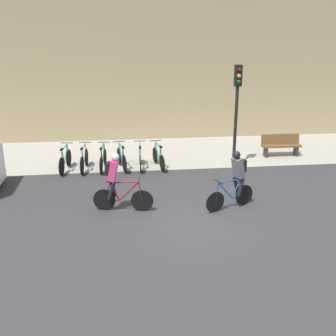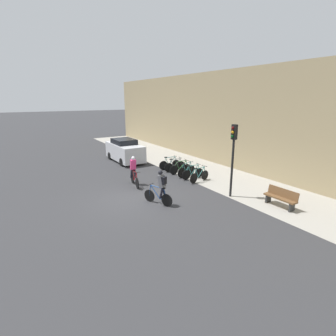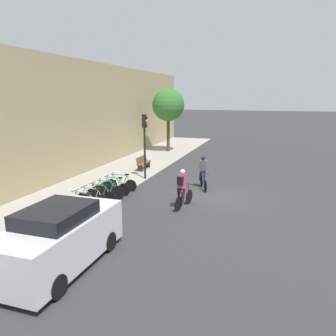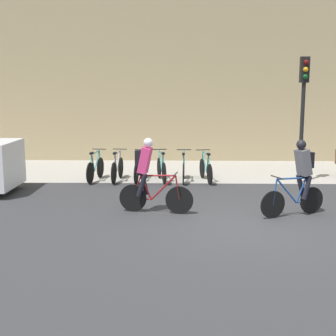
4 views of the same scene
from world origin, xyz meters
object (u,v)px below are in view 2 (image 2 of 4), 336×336
Objects in this scene: parked_bike_0 at (170,164)px; traffic_light_pole at (233,148)px; parked_bike_5 at (199,176)px; cyclist_pink at (134,170)px; parked_bike_3 at (186,170)px; bench at (281,197)px; parked_bike_2 at (180,168)px; parked_bike_4 at (193,173)px; parked_car at (125,151)px; cyclist_grey at (161,187)px; parked_bike_1 at (175,166)px.

parked_bike_0 is 6.75m from traffic_light_pole.
parked_bike_0 is 1.01× the size of parked_bike_5.
cyclist_pink is 3.80m from parked_bike_3.
bench is at bearing 25.20° from traffic_light_pole.
parked_bike_4 is (1.39, 0.00, 0.00)m from parked_bike_2.
cyclist_pink is 3.83m from parked_bike_2.
parked_car is at bearing -166.45° from parked_bike_5.
parked_car is (-6.85, -1.82, 0.51)m from parked_bike_4.
bench is 0.37× the size of parked_car.
cyclist_grey is 4.75m from parked_bike_4.
traffic_light_pole is at bearing 38.64° from cyclist_pink.
cyclist_grey reaches higher than parked_bike_4.
traffic_light_pole reaches higher than parked_bike_2.
parked_bike_2 is 7.30m from bench.
parked_bike_5 is at bearing 116.23° from cyclist_grey.
parked_bike_5 is at bearing -0.01° from parked_bike_0.
bench is (7.94, 0.88, 0.07)m from parked_bike_1.
parked_bike_5 is at bearing 176.24° from traffic_light_pole.
parked_bike_3 is at bearing 177.45° from traffic_light_pole.
parked_bike_4 reaches higher than bench.
cyclist_pink is at bearing -141.36° from traffic_light_pole.
traffic_light_pole reaches higher than parked_bike_0.
parked_car is at bearing -165.12° from parked_bike_4.
parked_bike_1 is (-4.72, 3.91, -0.55)m from cyclist_grey.
parked_car is (-5.97, 1.94, -0.05)m from cyclist_pink.
bench is at bearing 56.06° from cyclist_grey.
parked_bike_1 is 1.01× the size of parked_bike_4.
traffic_light_pole is at bearing -2.55° from parked_bike_3.
parked_bike_3 is 0.37× the size of parked_car.
traffic_light_pole is (5.67, -0.19, 2.23)m from parked_bike_1.
parked_bike_2 is 1.39m from parked_bike_4.
parked_car reaches higher than parked_bike_5.
parked_bike_5 reaches higher than bench.
parked_bike_3 is 4.83m from traffic_light_pole.
bench is at bearing 7.62° from parked_bike_3.
cyclist_grey is at bearing -49.68° from parked_bike_3.
parked_bike_3 is at bearing -172.38° from bench.
parked_bike_4 reaches higher than parked_bike_2.
parked_car is (-10.43, -1.63, -1.74)m from traffic_light_pole.
traffic_light_pole is 10.70m from parked_car.
parked_bike_2 is (-0.52, 3.76, -0.56)m from cyclist_pink.
parked_bike_3 is at bearing 16.48° from parked_car.
traffic_light_pole reaches higher than parked_bike_4.
parked_bike_5 is at bearing -0.00° from parked_bike_2.
parked_bike_1 is at bearing 179.98° from parked_bike_5.
parked_bike_0 is at bearing 179.97° from parked_bike_2.
cyclist_pink is 1.06× the size of parked_bike_0.
parked_bike_5 is (2.09, -0.00, -0.00)m from parked_bike_2.
cyclist_grey is at bearing -12.46° from parked_car.
cyclist_grey is 6.70m from parked_bike_0.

